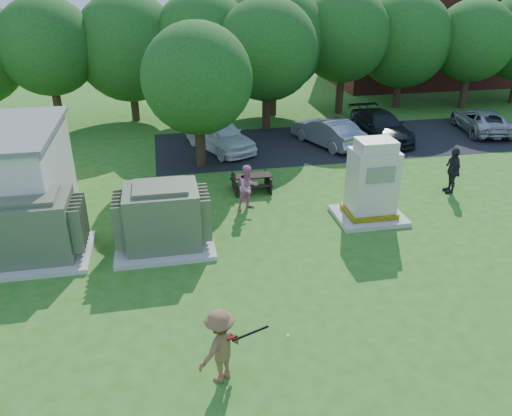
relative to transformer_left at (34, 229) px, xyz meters
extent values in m
plane|color=#2D6619|center=(6.50, -4.50, -0.97)|extent=(120.00, 120.00, 0.00)
cube|color=maroon|center=(24.50, 22.50, 3.03)|extent=(15.00, 8.00, 8.00)
cube|color=#232326|center=(13.50, 9.00, -0.96)|extent=(20.00, 6.00, 0.01)
cube|color=beige|center=(0.00, 0.00, -0.89)|extent=(3.00, 2.40, 0.15)
cube|color=#586145|center=(0.00, 0.00, 0.08)|extent=(2.20, 1.80, 1.80)
cube|color=#586145|center=(0.00, 0.00, 1.04)|extent=(1.60, 1.30, 0.12)
cube|color=#586145|center=(1.27, 0.00, 0.11)|extent=(0.32, 1.50, 1.35)
cube|color=beige|center=(3.70, 0.00, -0.89)|extent=(3.00, 2.40, 0.15)
cube|color=#586144|center=(3.70, 0.00, 0.08)|extent=(2.20, 1.80, 1.80)
cube|color=#586144|center=(3.70, 0.00, 1.04)|extent=(1.60, 1.30, 0.12)
cube|color=#586144|center=(2.43, 0.00, 0.11)|extent=(0.32, 1.50, 1.35)
cube|color=#586144|center=(4.97, 0.00, 0.11)|extent=(0.32, 1.50, 1.35)
cube|color=beige|center=(10.72, 0.64, -0.89)|extent=(2.33, 1.91, 0.16)
cube|color=yellow|center=(10.72, 0.64, -0.72)|extent=(1.64, 1.32, 0.19)
cube|color=beige|center=(10.72, 0.64, 0.44)|extent=(1.48, 1.17, 2.12)
cube|color=beige|center=(10.72, 0.64, 1.68)|extent=(1.22, 0.95, 0.37)
cube|color=gray|center=(10.72, 0.03, 0.86)|extent=(0.95, 0.04, 0.53)
cube|color=black|center=(7.16, 3.75, -0.34)|extent=(1.53, 0.60, 0.05)
cube|color=black|center=(7.16, 4.22, -0.59)|extent=(1.53, 0.21, 0.04)
cube|color=black|center=(7.16, 3.29, -0.59)|extent=(1.53, 0.21, 0.04)
cube|color=black|center=(6.49, 3.75, -0.65)|extent=(0.07, 1.15, 0.63)
cube|color=black|center=(7.82, 3.75, -0.65)|extent=(0.07, 1.15, 0.63)
imported|color=brown|center=(4.70, -5.90, -0.11)|extent=(1.27, 1.18, 1.72)
imported|color=pink|center=(6.73, 2.16, -0.13)|extent=(1.00, 0.90, 1.67)
imported|color=#242429|center=(14.69, 2.19, -0.07)|extent=(0.57, 1.10, 1.80)
imported|color=white|center=(6.57, 8.93, -0.22)|extent=(3.42, 4.75, 1.50)
imported|color=#9F9EA3|center=(11.85, 8.66, -0.29)|extent=(2.85, 4.37, 1.36)
imported|color=black|center=(14.80, 9.05, -0.29)|extent=(2.15, 4.80, 1.37)
imported|color=#B6B6BB|center=(20.61, 9.27, -0.35)|extent=(2.83, 4.73, 1.23)
cylinder|color=black|center=(5.32, -5.94, 0.16)|extent=(0.81, 0.35, 0.06)
cylinder|color=maroon|center=(4.94, -6.01, 0.16)|extent=(0.23, 0.14, 0.06)
sphere|color=white|center=(6.07, -6.10, 0.09)|extent=(0.09, 0.09, 0.09)
cylinder|color=#47301E|center=(-1.50, 14.30, 0.43)|extent=(0.44, 0.44, 2.80)
sphere|color=#235B1C|center=(-1.50, 14.30, 3.33)|extent=(5.00, 5.00, 5.00)
cylinder|color=#47301E|center=(2.50, 15.10, 0.18)|extent=(0.44, 0.44, 2.30)
sphere|color=#235B1C|center=(2.50, 15.10, 3.07)|extent=(5.80, 5.80, 5.80)
cylinder|color=#47301E|center=(6.50, 14.20, 0.38)|extent=(0.44, 0.44, 2.70)
sphere|color=#235B1C|center=(6.50, 14.20, 3.35)|extent=(5.40, 5.40, 5.40)
cylinder|color=#47301E|center=(10.50, 14.80, 0.28)|extent=(0.44, 0.44, 2.50)
sphere|color=#235B1C|center=(10.50, 14.80, 3.33)|extent=(6.00, 6.00, 6.00)
cylinder|color=#47301E|center=(14.50, 14.40, 0.48)|extent=(0.44, 0.44, 2.90)
sphere|color=#235B1C|center=(14.50, 14.40, 3.49)|extent=(5.20, 5.20, 5.20)
cylinder|color=#47301E|center=(18.50, 15.00, 0.23)|extent=(0.44, 0.44, 2.40)
sphere|color=#235B1C|center=(18.50, 15.00, 3.11)|extent=(5.60, 5.60, 5.60)
cylinder|color=#47301E|center=(22.50, 14.10, 0.33)|extent=(0.44, 0.44, 2.60)
sphere|color=#235B1C|center=(22.50, 14.10, 3.07)|extent=(4.80, 4.80, 4.80)
cylinder|color=#47301E|center=(5.50, 7.00, 0.23)|extent=(0.44, 0.44, 2.40)
sphere|color=#235B1C|center=(5.50, 7.00, 2.81)|extent=(4.60, 4.60, 4.60)
cylinder|color=#47301E|center=(9.50, 12.00, 0.33)|extent=(0.44, 0.44, 2.60)
sphere|color=#235B1C|center=(9.50, 12.00, 3.19)|extent=(5.20, 5.20, 5.20)
camera|label=1|loc=(3.89, -13.87, 6.82)|focal=35.00mm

